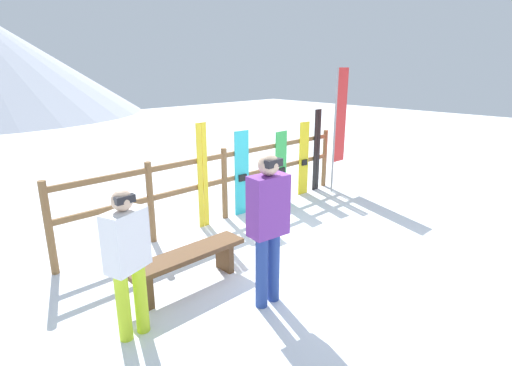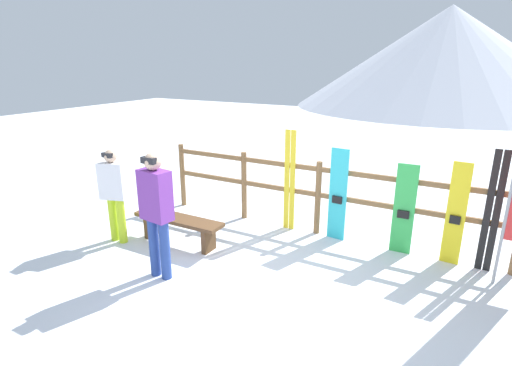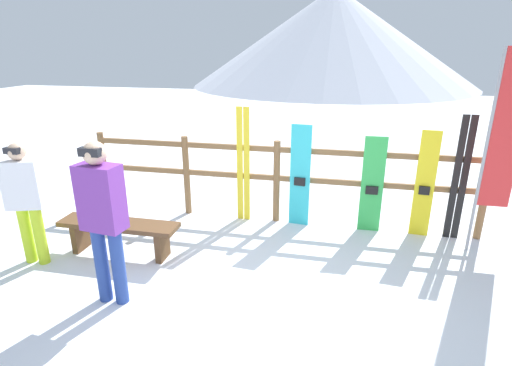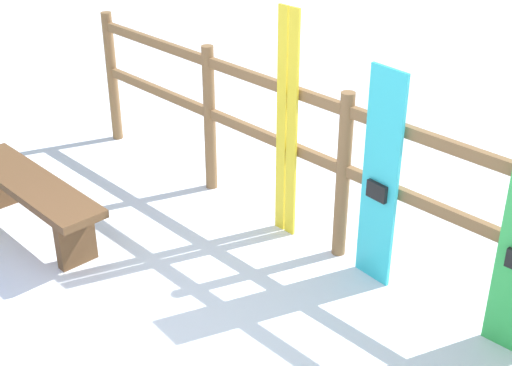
% 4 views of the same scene
% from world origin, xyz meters
% --- Properties ---
extents(ground_plane, '(40.00, 40.00, 0.00)m').
position_xyz_m(ground_plane, '(0.00, 0.00, 0.00)').
color(ground_plane, white).
extents(mountain_backdrop, '(18.00, 18.00, 6.00)m').
position_xyz_m(mountain_backdrop, '(0.00, 24.01, 3.00)').
color(mountain_backdrop, silver).
rests_on(mountain_backdrop, ground).
extents(fence, '(5.88, 0.10, 1.27)m').
position_xyz_m(fence, '(0.00, 2.01, 0.75)').
color(fence, brown).
rests_on(fence, ground).
extents(bench, '(1.56, 0.36, 0.45)m').
position_xyz_m(bench, '(-1.81, 0.54, 0.34)').
color(bench, brown).
rests_on(bench, ground).
extents(person_white, '(0.47, 0.35, 1.54)m').
position_xyz_m(person_white, '(-2.74, 0.13, 0.89)').
color(person_white, '#B7D826').
rests_on(person_white, ground).
extents(person_purple, '(0.45, 0.29, 1.75)m').
position_xyz_m(person_purple, '(-1.36, -0.40, 1.02)').
color(person_purple, navy).
rests_on(person_purple, ground).
extents(ski_pair_yellow, '(0.20, 0.02, 1.76)m').
position_xyz_m(ski_pair_yellow, '(-0.50, 1.95, 0.88)').
color(ski_pair_yellow, yellow).
rests_on(ski_pair_yellow, ground).
extents(snowboard_cyan, '(0.30, 0.08, 1.54)m').
position_xyz_m(snowboard_cyan, '(0.36, 1.95, 0.76)').
color(snowboard_cyan, '#2DBFCC').
rests_on(snowboard_cyan, ground).
extents(snowboard_green, '(0.31, 0.06, 1.41)m').
position_xyz_m(snowboard_green, '(1.39, 1.95, 0.70)').
color(snowboard_green, green).
rests_on(snowboard_green, ground).
extents(snowboard_yellow, '(0.26, 0.07, 1.53)m').
position_xyz_m(snowboard_yellow, '(2.09, 1.95, 0.76)').
color(snowboard_yellow, yellow).
rests_on(snowboard_yellow, ground).
extents(ski_pair_black, '(0.20, 0.02, 1.75)m').
position_xyz_m(ski_pair_black, '(2.52, 1.95, 0.88)').
color(ski_pair_black, black).
rests_on(ski_pair_black, ground).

